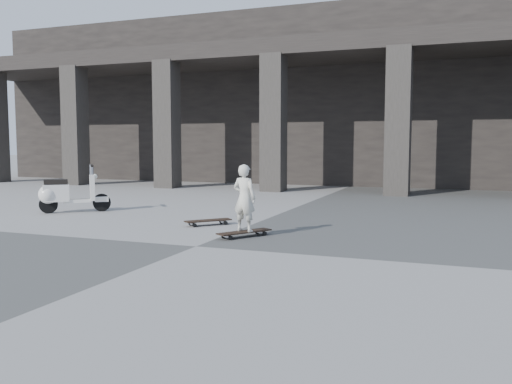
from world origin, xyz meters
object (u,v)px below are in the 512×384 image
(skateboard_spare, at_px, (208,221))
(child, at_px, (244,198))
(scooter, at_px, (62,194))
(longboard, at_px, (244,232))

(skateboard_spare, relative_size, child, 0.74)
(child, bearing_deg, scooter, -8.48)
(longboard, bearing_deg, child, -147.57)
(skateboard_spare, height_order, scooter, scooter)
(longboard, relative_size, child, 0.86)
(skateboard_spare, distance_m, child, 1.44)
(skateboard_spare, xyz_separation_m, scooter, (-3.55, 0.48, 0.32))
(longboard, height_order, scooter, scooter)
(skateboard_spare, relative_size, scooter, 0.65)
(skateboard_spare, bearing_deg, longboard, -87.83)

